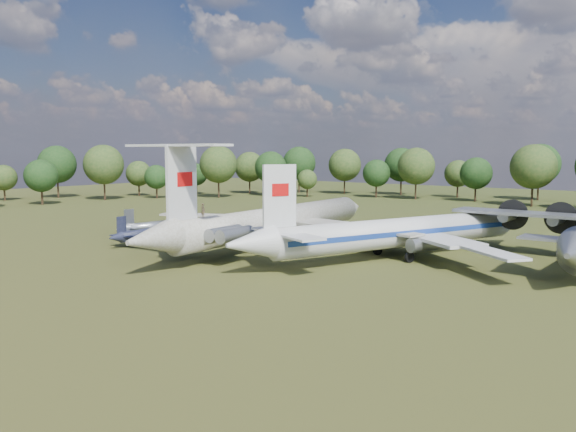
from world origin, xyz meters
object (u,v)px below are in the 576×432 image
Objects in this scene: il62_airliner at (277,226)px; small_prop_northwest at (157,228)px; tu104_jet at (400,238)px; person_on_il62 at (203,210)px; small_prop_west at (147,236)px.

small_prop_northwest is at bearing -172.87° from il62_airliner.
tu104_jet is (18.19, 2.00, -0.24)m from il62_airliner.
small_prop_west is at bearing -13.62° from person_on_il62.
person_on_il62 reaches higher than il62_airliner.
il62_airliner reaches higher than small_prop_northwest.
il62_airliner is at bearing 25.56° from small_prop_west.
small_prop_northwest is at bearing -149.18° from tu104_jet.
small_prop_west is 8.06m from small_prop_northwest.
small_prop_west is at bearing -151.43° from il62_airliner.
person_on_il62 is (22.47, -11.24, 5.23)m from small_prop_northwest.
small_prop_west is (-34.32, -12.28, -1.42)m from tu104_jet.
il62_airliner is 1.12× the size of tu104_jet.
il62_airliner reaches higher than small_prop_west.
person_on_il62 is (17.19, -5.14, 5.26)m from small_prop_west.
il62_airliner is 21.87m from small_prop_northwest.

